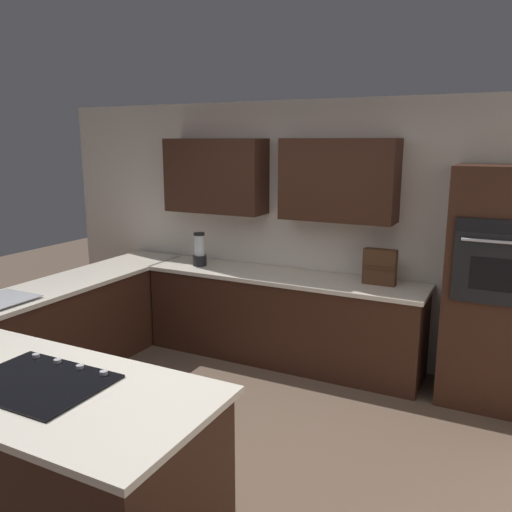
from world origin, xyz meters
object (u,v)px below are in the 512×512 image
object	(u,v)px
wall_oven	(497,288)
cooktop	(38,382)
spice_rack	(380,267)
blender	(199,251)

from	to	relation	value
wall_oven	cooktop	world-z (taller)	wall_oven
cooktop	spice_rack	size ratio (longest dim) A/B	2.28
wall_oven	spice_rack	distance (m)	1.01
wall_oven	spice_rack	size ratio (longest dim) A/B	6.05
cooktop	blender	xyz separation A→B (m)	(0.73, -2.77, 0.15)
cooktop	blender	distance (m)	2.86
cooktop	blender	bearing A→B (deg)	-75.20
blender	spice_rack	size ratio (longest dim) A/B	1.06
blender	spice_rack	distance (m)	1.90
cooktop	spice_rack	distance (m)	3.11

